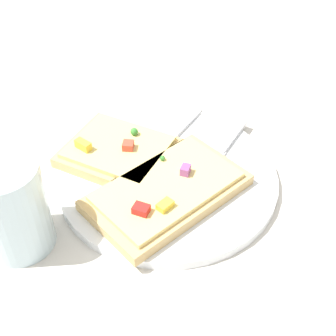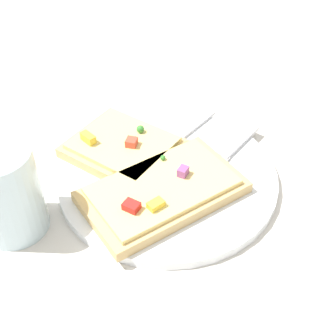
# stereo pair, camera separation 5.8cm
# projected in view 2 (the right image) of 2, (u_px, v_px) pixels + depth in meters

# --- Properties ---
(ground_plane) EXTENTS (4.00, 4.00, 0.00)m
(ground_plane) POSITION_uv_depth(u_px,v_px,m) (168.00, 181.00, 0.59)
(ground_plane) COLOR beige
(plate) EXTENTS (0.27, 0.27, 0.01)m
(plate) POSITION_uv_depth(u_px,v_px,m) (168.00, 177.00, 0.59)
(plate) COLOR white
(plate) RESTS_ON ground
(fork) EXTENTS (0.22, 0.04, 0.01)m
(fork) POSITION_uv_depth(u_px,v_px,m) (156.00, 155.00, 0.61)
(fork) COLOR silver
(fork) RESTS_ON plate
(knife) EXTENTS (0.22, 0.03, 0.01)m
(knife) POSITION_uv_depth(u_px,v_px,m) (218.00, 161.00, 0.60)
(knife) COLOR silver
(knife) RESTS_ON plate
(pizza_slice_main) EXTENTS (0.21, 0.17, 0.03)m
(pizza_slice_main) POSITION_uv_depth(u_px,v_px,m) (163.00, 191.00, 0.55)
(pizza_slice_main) COLOR tan
(pizza_slice_main) RESTS_ON plate
(pizza_slice_corner) EXTENTS (0.11, 0.13, 0.03)m
(pizza_slice_corner) POSITION_uv_depth(u_px,v_px,m) (123.00, 147.00, 0.61)
(pizza_slice_corner) COLOR tan
(pizza_slice_corner) RESTS_ON plate
(crumb_scatter) EXTENTS (0.07, 0.05, 0.01)m
(crumb_scatter) POSITION_uv_depth(u_px,v_px,m) (133.00, 188.00, 0.56)
(crumb_scatter) COLOR tan
(crumb_scatter) RESTS_ON plate
(drinking_glass) EXTENTS (0.08, 0.08, 0.11)m
(drinking_glass) POSITION_uv_depth(u_px,v_px,m) (6.00, 192.00, 0.50)
(drinking_glass) COLOR silver
(drinking_glass) RESTS_ON ground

